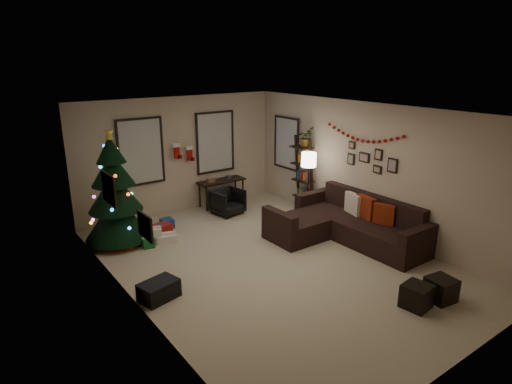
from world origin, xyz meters
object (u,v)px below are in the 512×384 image
at_px(sofa, 345,226).
at_px(desk, 221,183).
at_px(christmas_tree, 115,196).
at_px(desk_chair, 228,202).
at_px(bookshelf, 303,175).

relative_size(sofa, desk, 2.41).
relative_size(christmas_tree, desk_chair, 3.85).
distance_m(desk, bookshelf, 2.04).
bearing_deg(desk_chair, bookshelf, -37.65).
relative_size(desk, bookshelf, 0.66).
height_order(christmas_tree, bookshelf, christmas_tree).
bearing_deg(christmas_tree, bookshelf, -9.79).
bearing_deg(bookshelf, christmas_tree, 170.21).
bearing_deg(sofa, desk_chair, 112.89).
xyz_separation_m(sofa, desk_chair, (-1.12, 2.64, 0.01)).
xyz_separation_m(desk, desk_chair, (-0.24, -0.65, -0.26)).
height_order(sofa, desk_chair, sofa).
distance_m(desk, desk_chair, 0.74).
height_order(desk, desk_chair, desk).
relative_size(desk_chair, bookshelf, 0.33).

